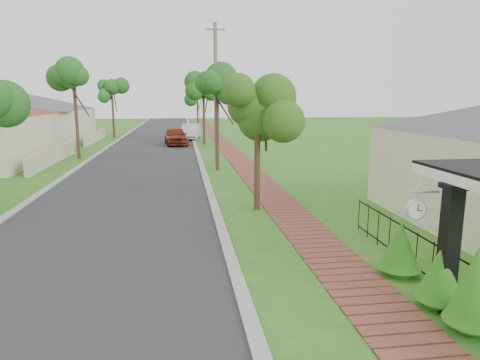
{
  "coord_description": "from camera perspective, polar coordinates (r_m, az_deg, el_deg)",
  "views": [
    {
      "loc": [
        -0.53,
        -8.25,
        4.1
      ],
      "look_at": [
        1.3,
        5.11,
        1.5
      ],
      "focal_mm": 32.0,
      "sensor_mm": 36.0,
      "label": 1
    }
  ],
  "objects": [
    {
      "name": "kerb_left",
      "position": [
        29.2,
        -19.85,
        2.19
      ],
      "size": [
        0.3,
        120.0,
        0.1
      ],
      "primitive_type": "cube",
      "color": "#9E9E99",
      "rests_on": "ground"
    },
    {
      "name": "hedge_row",
      "position": [
        9.0,
        27.17,
        -12.02
      ],
      "size": [
        0.87,
        4.67,
        2.15
      ],
      "color": "#2A6915",
      "rests_on": "ground"
    },
    {
      "name": "ground",
      "position": [
        9.23,
        -3.84,
        -15.49
      ],
      "size": [
        160.0,
        160.0,
        0.0
      ],
      "primitive_type": "plane",
      "color": "#30711B",
      "rests_on": "ground"
    },
    {
      "name": "station_clock",
      "position": [
        9.18,
        22.5,
        -3.49
      ],
      "size": [
        0.69,
        0.13,
        0.58
      ],
      "color": "silver",
      "rests_on": "ground"
    },
    {
      "name": "road",
      "position": [
        28.65,
        -12.7,
        2.42
      ],
      "size": [
        7.0,
        120.0,
        0.02
      ],
      "primitive_type": "cube",
      "color": "#28282B",
      "rests_on": "ground"
    },
    {
      "name": "picket_fence",
      "position": [
        10.5,
        24.3,
        -9.95
      ],
      "size": [
        0.03,
        8.02,
        1.0
      ],
      "color": "black",
      "rests_on": "ground"
    },
    {
      "name": "utility_pole",
      "position": [
        26.84,
        -3.24,
        11.36
      ],
      "size": [
        1.2,
        0.24,
        8.52
      ],
      "color": "#706857",
      "rests_on": "ground"
    },
    {
      "name": "sidewalk",
      "position": [
        28.8,
        -0.2,
        2.73
      ],
      "size": [
        1.5,
        120.0,
        0.03
      ],
      "primitive_type": "cube",
      "color": "brown",
      "rests_on": "ground"
    },
    {
      "name": "near_tree",
      "position": [
        15.5,
        2.36,
        9.5
      ],
      "size": [
        1.83,
        1.83,
        4.69
      ],
      "color": "#382619",
      "rests_on": "ground"
    },
    {
      "name": "parked_car_white",
      "position": [
        43.16,
        -6.61,
        6.41
      ],
      "size": [
        2.3,
        4.82,
        1.53
      ],
      "primitive_type": "imported",
      "rotation": [
        0.0,
        0.0,
        -0.15
      ],
      "color": "silver",
      "rests_on": "ground"
    },
    {
      "name": "street_trees",
      "position": [
        35.18,
        -11.88,
        11.4
      ],
      "size": [
        10.7,
        37.65,
        5.89
      ],
      "color": "#382619",
      "rests_on": "ground"
    },
    {
      "name": "far_house_grey",
      "position": [
        44.68,
        -26.92,
        7.49
      ],
      "size": [
        15.56,
        15.56,
        4.6
      ],
      "color": "beige",
      "rests_on": "ground"
    },
    {
      "name": "parked_car_red",
      "position": [
        38.15,
        -8.54,
        5.81
      ],
      "size": [
        2.25,
        4.74,
        1.57
      ],
      "primitive_type": "imported",
      "rotation": [
        0.0,
        0.0,
        0.09
      ],
      "color": "maroon",
      "rests_on": "ground"
    },
    {
      "name": "kerb_right",
      "position": [
        28.57,
        -5.38,
        2.62
      ],
      "size": [
        0.3,
        120.0,
        0.1
      ],
      "primitive_type": "cube",
      "color": "#9E9E99",
      "rests_on": "ground"
    },
    {
      "name": "porch_post",
      "position": [
        9.34,
        26.0,
        -8.84
      ],
      "size": [
        0.48,
        0.48,
        2.52
      ],
      "color": "black",
      "rests_on": "ground"
    }
  ]
}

